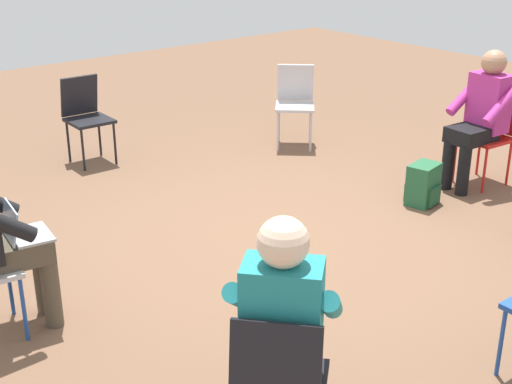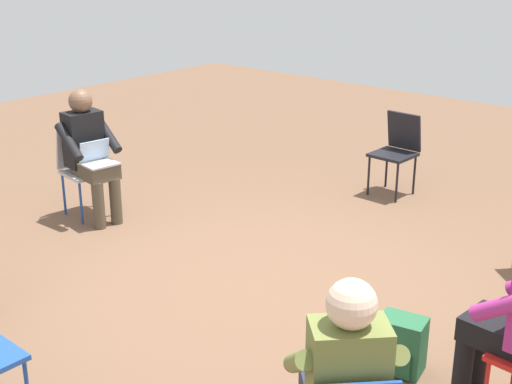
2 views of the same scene
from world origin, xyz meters
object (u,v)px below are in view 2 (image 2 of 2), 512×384
Objects in this scene: backpack_near_laptop_user at (401,347)px; person_in_olive at (343,380)px; chair_west at (82,165)px; person_with_laptop at (89,149)px; chair_north at (397,148)px.

person_in_olive is at bearing -74.24° from backpack_near_laptop_user.
chair_west reaches higher than backpack_near_laptop_user.
person_with_laptop and person_in_olive have the same top height.
chair_north is 3.33m from backpack_near_laptop_user.
person_in_olive is at bearing 77.18° from chair_west.
person_with_laptop is at bearing 112.62° from person_in_olive.
person_with_laptop is (-1.84, -2.50, 0.20)m from chair_north.
backpack_near_laptop_user is at bearing 60.00° from person_in_olive.
chair_north is 0.69× the size of person_in_olive.
backpack_near_laptop_user is at bearing 92.68° from person_with_laptop.
chair_west is at bearing 52.94° from chair_north.
chair_north is at bearing 151.97° from person_with_laptop.
chair_west is 0.26m from person_with_laptop.
person_in_olive is 3.44× the size of backpack_near_laptop_user.
chair_west is 2.36× the size of backpack_near_laptop_user.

